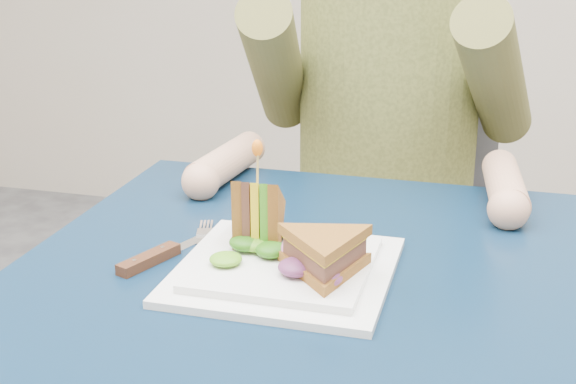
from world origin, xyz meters
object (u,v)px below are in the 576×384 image
(chair, at_px, (390,216))
(sandwich_flat, at_px, (325,254))
(sandwich_upright, at_px, (258,217))
(knife, at_px, (160,255))
(plate, at_px, (285,268))
(fork, at_px, (202,247))
(diner, at_px, (389,48))
(table, at_px, (313,324))

(chair, relative_size, sandwich_flat, 5.00)
(sandwich_upright, bearing_deg, sandwich_flat, -34.17)
(knife, bearing_deg, plate, -0.79)
(chair, bearing_deg, fork, -103.01)
(sandwich_flat, bearing_deg, fork, 158.66)
(diner, xyz_separation_m, sandwich_flat, (0.03, -0.64, -0.14))
(plate, bearing_deg, diner, 87.21)
(table, relative_size, diner, 1.01)
(fork, bearing_deg, diner, 74.52)
(chair, height_order, diner, diner)
(sandwich_upright, relative_size, knife, 0.62)
(plate, distance_m, knife, 0.17)
(table, height_order, sandwich_upright, sandwich_upright)
(chair, distance_m, sandwich_flat, 0.78)
(chair, bearing_deg, sandwich_upright, -96.55)
(knife, bearing_deg, chair, 74.67)
(diner, height_order, sandwich_flat, diner)
(chair, bearing_deg, knife, -105.33)
(sandwich_flat, relative_size, knife, 0.87)
(diner, height_order, plate, diner)
(table, relative_size, knife, 3.51)
(plate, bearing_deg, sandwich_flat, -24.44)
(sandwich_flat, bearing_deg, diner, 92.27)
(sandwich_upright, bearing_deg, plate, -43.07)
(sandwich_flat, relative_size, fork, 1.06)
(plate, xyz_separation_m, fork, (-0.13, 0.05, -0.01))
(diner, distance_m, fork, 0.61)
(diner, xyz_separation_m, fork, (-0.16, -0.57, -0.18))
(plate, height_order, sandwich_flat, sandwich_flat)
(diner, relative_size, fork, 4.25)
(table, height_order, diner, diner)
(sandwich_upright, distance_m, knife, 0.14)
(chair, xyz_separation_m, knife, (-0.20, -0.72, 0.20))
(chair, bearing_deg, diner, -90.00)
(chair, height_order, sandwich_flat, chair)
(sandwich_flat, bearing_deg, plate, 155.56)
(table, distance_m, sandwich_flat, 0.14)
(sandwich_upright, distance_m, fork, 0.09)
(sandwich_flat, bearing_deg, sandwich_upright, 145.83)
(diner, height_order, knife, diner)
(chair, relative_size, sandwich_upright, 6.99)
(diner, xyz_separation_m, sandwich_upright, (-0.08, -0.57, -0.13))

